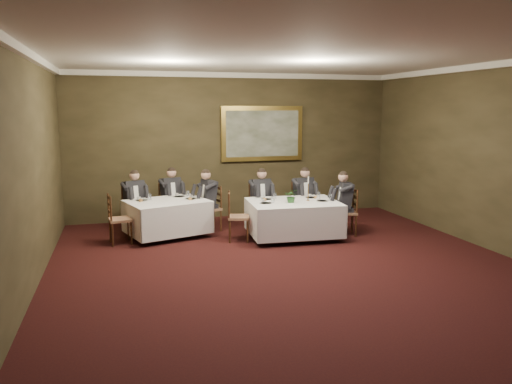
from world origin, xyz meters
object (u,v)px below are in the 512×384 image
diner_sec_backright (171,204)px  candlestick (308,191)px  chair_sec_endleft (120,229)px  chair_sec_backleft (135,218)px  chair_main_backleft (260,216)px  diner_main_backright (303,204)px  table_main (293,216)px  diner_main_backleft (260,206)px  chair_sec_endright (210,218)px  chair_main_backright (303,214)px  painting (262,134)px  diner_sec_endright (210,207)px  centerpiece (292,195)px  table_second (167,216)px  diner_sec_backleft (134,208)px  chair_main_endright (346,222)px  chair_main_endleft (238,227)px  chair_sec_backright (171,214)px  diner_main_endright (346,211)px

diner_sec_backright → candlestick: diner_sec_backright is taller
diner_sec_backright → chair_sec_endleft: (-1.13, -1.20, -0.23)m
chair_sec_backleft → chair_main_backleft: bearing=150.9°
diner_main_backright → candlestick: size_ratio=2.55×
table_main → diner_main_backleft: (-0.44, 0.96, 0.06)m
diner_main_backleft → chair_sec_endright: size_ratio=1.35×
candlestick → table_main: bearing=-177.0°
chair_main_backright → painting: (-0.55, 1.44, 1.76)m
diner_main_backright → diner_sec_endright: 2.12m
diner_main_backleft → diner_sec_endright: (-1.12, 0.11, 0.00)m
candlestick → centerpiece: bearing=-163.5°
table_main → chair_sec_backleft: bearing=155.7°
chair_sec_endright → diner_main_backright: bearing=-107.2°
table_second → table_main: bearing=-17.2°
centerpiece → diner_sec_backleft: bearing=153.6°
chair_main_endright → chair_main_endleft: bearing=100.4°
table_main → chair_sec_backright: bearing=144.3°
chair_sec_backright → chair_sec_endright: same height
table_second → chair_sec_endright: size_ratio=1.89×
table_second → chair_sec_endright: 1.02m
chair_sec_backright → diner_sec_backleft: bearing=-1.6°
centerpiece → chair_main_endleft: bearing=170.8°
table_second → diner_sec_endright: size_ratio=1.41×
chair_main_backright → chair_sec_backleft: bearing=-13.8°
chair_main_backleft → diner_sec_backright: (-1.91, 0.70, 0.23)m
diner_main_endright → centerpiece: (-1.24, -0.04, 0.40)m
chair_sec_endright → diner_main_endright: bearing=-125.4°
diner_sec_backleft → diner_sec_endright: 1.64m
diner_main_endright → diner_sec_endright: (-2.72, 1.14, 0.00)m
table_main → chair_main_endleft: size_ratio=1.92×
chair_main_backright → centerpiece: centerpiece is taller
chair_main_backleft → chair_main_endleft: bearing=46.1°
chair_main_backleft → diner_main_endright: 1.92m
diner_sec_backleft → chair_sec_backright: (0.81, 0.27, -0.23)m
chair_main_endright → chair_main_backleft: bearing=70.8°
diner_main_backright → diner_main_endright: same height
chair_main_endright → candlestick: candlestick is taller
chair_sec_endright → painting: (1.55, 1.28, 1.76)m
diner_main_backleft → chair_main_endleft: size_ratio=1.35×
table_second → diner_sec_backright: bearing=79.5°
chair_sec_backleft → chair_sec_endleft: same height
diner_main_backleft → candlestick: size_ratio=2.55×
diner_main_backright → diner_main_endright: size_ratio=1.00×
table_main → diner_sec_backright: bearing=144.5°
chair_sec_backleft → diner_sec_backright: size_ratio=0.74×
chair_main_endleft → chair_main_endright: 2.33m
chair_main_endright → diner_sec_backright: size_ratio=0.74×
chair_main_backleft → diner_sec_backright: bearing=-25.5°
diner_main_endright → painting: (-1.15, 2.42, 1.53)m
chair_main_endleft → diner_sec_backright: (-1.18, 1.61, 0.23)m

